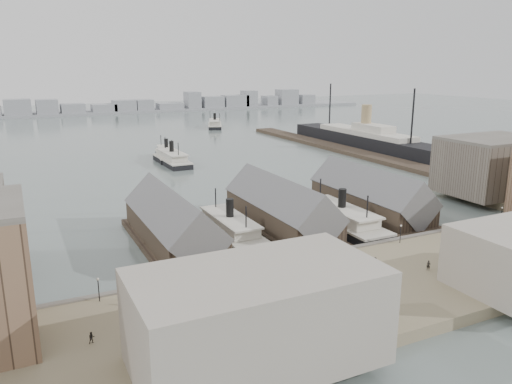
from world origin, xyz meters
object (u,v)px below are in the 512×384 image
ocean_steamer (365,139)px  horse_cart_center (279,296)px  horse_cart_left (177,310)px  horse_cart_right (471,267)px  ferry_docked_west (230,228)px

ocean_steamer → horse_cart_center: (-111.97, -122.20, -1.46)m
horse_cart_left → horse_cart_right: bearing=-91.1°
ferry_docked_west → horse_cart_left: ferry_docked_west is taller
ferry_docked_west → ocean_steamer: 136.11m
ferry_docked_west → horse_cart_right: size_ratio=5.72×
ferry_docked_west → horse_cart_left: bearing=-124.3°
horse_cart_left → horse_cart_center: 15.81m
horse_cart_center → horse_cart_right: horse_cart_center is taller
ocean_steamer → horse_cart_center: size_ratio=19.84×
ocean_steamer → horse_cart_left: bearing=-136.8°
ocean_steamer → horse_cart_left: 174.94m
ferry_docked_west → horse_cart_center: size_ratio=5.25×
horse_cart_center → horse_cart_right: (36.29, -4.67, -0.10)m
ocean_steamer → ferry_docked_west: bearing=-140.5°
ferry_docked_west → horse_cart_center: ferry_docked_west is taller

